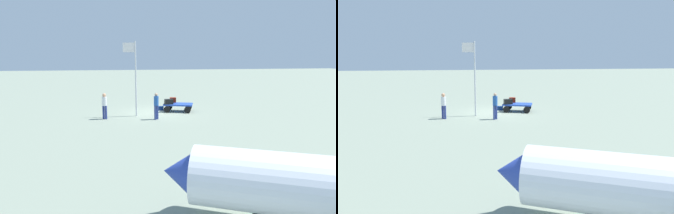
{
  "view_description": "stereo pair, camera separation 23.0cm",
  "coord_description": "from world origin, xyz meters",
  "views": [
    {
      "loc": [
        2.49,
        20.62,
        4.06
      ],
      "look_at": [
        0.12,
        6.0,
        1.43
      ],
      "focal_mm": 31.6,
      "sensor_mm": 36.0,
      "label": 1
    },
    {
      "loc": [
        2.27,
        20.66,
        4.06
      ],
      "look_at": [
        0.12,
        6.0,
        1.43
      ],
      "focal_mm": 31.6,
      "sensor_mm": 36.0,
      "label": 2
    }
  ],
  "objects": [
    {
      "name": "ground_plane",
      "position": [
        0.0,
        0.0,
        0.0
      ],
      "size": [
        120.0,
        120.0,
        0.0
      ],
      "primitive_type": "plane",
      "color": "gray"
    },
    {
      "name": "luggage_cart",
      "position": [
        -1.58,
        -0.05,
        0.43
      ],
      "size": [
        2.31,
        1.82,
        0.57
      ],
      "color": "#2447AC",
      "rests_on": "ground"
    },
    {
      "name": "suitcase_maroon",
      "position": [
        -0.9,
        0.09,
        0.75
      ],
      "size": [
        0.63,
        0.38,
        0.37
      ],
      "color": "black",
      "rests_on": "luggage_cart"
    },
    {
      "name": "suitcase_tan",
      "position": [
        -1.32,
        -0.62,
        0.75
      ],
      "size": [
        0.5,
        0.37,
        0.37
      ],
      "color": "maroon",
      "rests_on": "luggage_cart"
    },
    {
      "name": "suitcase_olive",
      "position": [
        -0.36,
        -0.69,
        0.15
      ],
      "size": [
        0.58,
        0.39,
        0.3
      ],
      "color": "navy",
      "rests_on": "ground"
    },
    {
      "name": "worker_lead",
      "position": [
        0.28,
        2.38,
        0.96
      ],
      "size": [
        0.43,
        0.43,
        1.69
      ],
      "color": "navy",
      "rests_on": "ground"
    },
    {
      "name": "worker_trailing",
      "position": [
        3.51,
        1.73,
        0.96
      ],
      "size": [
        0.45,
        0.45,
        1.66
      ],
      "color": "navy",
      "rests_on": "ground"
    },
    {
      "name": "flagpole",
      "position": [
        1.56,
        1.11,
        2.91
      ],
      "size": [
        0.85,
        0.1,
        4.92
      ],
      "color": "silver",
      "rests_on": "ground"
    }
  ]
}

